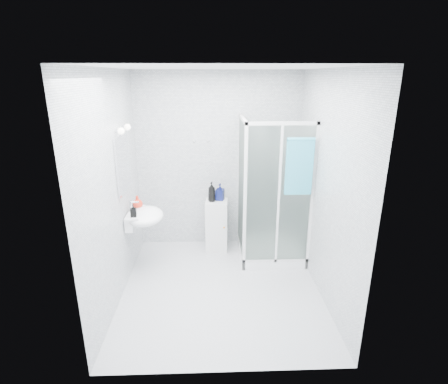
{
  "coord_description": "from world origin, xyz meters",
  "views": [
    {
      "loc": [
        -0.1,
        -3.75,
        2.53
      ],
      "look_at": [
        0.05,
        0.35,
        1.15
      ],
      "focal_mm": 28.0,
      "sensor_mm": 36.0,
      "label": 1
    }
  ],
  "objects_px": {
    "shower_enclosure": "(266,229)",
    "soap_dispenser_orange": "(137,202)",
    "hand_towel": "(299,165)",
    "shampoo_bottle_a": "(212,192)",
    "shampoo_bottle_b": "(220,192)",
    "storage_cabinet": "(217,225)",
    "soap_dispenser_black": "(133,211)",
    "wall_basin": "(144,216)"
  },
  "relations": [
    {
      "from": "storage_cabinet",
      "to": "shampoo_bottle_a",
      "type": "distance_m",
      "value": 0.54
    },
    {
      "from": "storage_cabinet",
      "to": "soap_dispenser_orange",
      "type": "height_order",
      "value": "soap_dispenser_orange"
    },
    {
      "from": "shower_enclosure",
      "to": "shampoo_bottle_a",
      "type": "relative_size",
      "value": 6.87
    },
    {
      "from": "shower_enclosure",
      "to": "shampoo_bottle_b",
      "type": "distance_m",
      "value": 0.86
    },
    {
      "from": "hand_towel",
      "to": "shampoo_bottle_b",
      "type": "distance_m",
      "value": 1.34
    },
    {
      "from": "soap_dispenser_black",
      "to": "shampoo_bottle_b",
      "type": "bearing_deg",
      "value": 36.58
    },
    {
      "from": "hand_towel",
      "to": "shampoo_bottle_a",
      "type": "relative_size",
      "value": 2.46
    },
    {
      "from": "hand_towel",
      "to": "shampoo_bottle_a",
      "type": "xyz_separation_m",
      "value": [
        -1.08,
        0.68,
        -0.56
      ]
    },
    {
      "from": "shampoo_bottle_b",
      "to": "hand_towel",
      "type": "bearing_deg",
      "value": -37.44
    },
    {
      "from": "wall_basin",
      "to": "shampoo_bottle_b",
      "type": "height_order",
      "value": "shampoo_bottle_b"
    },
    {
      "from": "shampoo_bottle_b",
      "to": "soap_dispenser_black",
      "type": "bearing_deg",
      "value": -143.42
    },
    {
      "from": "shower_enclosure",
      "to": "soap_dispenser_orange",
      "type": "xyz_separation_m",
      "value": [
        -1.75,
        -0.19,
        0.5
      ]
    },
    {
      "from": "shampoo_bottle_b",
      "to": "soap_dispenser_black",
      "type": "xyz_separation_m",
      "value": [
        -1.09,
        -0.81,
        0.04
      ]
    },
    {
      "from": "soap_dispenser_orange",
      "to": "soap_dispenser_black",
      "type": "height_order",
      "value": "soap_dispenser_orange"
    },
    {
      "from": "soap_dispenser_black",
      "to": "storage_cabinet",
      "type": "bearing_deg",
      "value": 36.31
    },
    {
      "from": "hand_towel",
      "to": "soap_dispenser_orange",
      "type": "height_order",
      "value": "hand_towel"
    },
    {
      "from": "shower_enclosure",
      "to": "soap_dispenser_black",
      "type": "distance_m",
      "value": 1.87
    },
    {
      "from": "shampoo_bottle_a",
      "to": "hand_towel",
      "type": "bearing_deg",
      "value": -32.28
    },
    {
      "from": "shampoo_bottle_a",
      "to": "shampoo_bottle_b",
      "type": "distance_m",
      "value": 0.13
    },
    {
      "from": "wall_basin",
      "to": "shampoo_bottle_a",
      "type": "xyz_separation_m",
      "value": [
        0.88,
        0.6,
        0.13
      ]
    },
    {
      "from": "storage_cabinet",
      "to": "shampoo_bottle_a",
      "type": "xyz_separation_m",
      "value": [
        -0.07,
        -0.01,
        0.53
      ]
    },
    {
      "from": "wall_basin",
      "to": "hand_towel",
      "type": "height_order",
      "value": "hand_towel"
    },
    {
      "from": "soap_dispenser_orange",
      "to": "hand_towel",
      "type": "bearing_deg",
      "value": -5.87
    },
    {
      "from": "shampoo_bottle_b",
      "to": "soap_dispenser_black",
      "type": "relative_size",
      "value": 1.55
    },
    {
      "from": "storage_cabinet",
      "to": "shower_enclosure",
      "type": "bearing_deg",
      "value": -17.76
    },
    {
      "from": "shampoo_bottle_b",
      "to": "soap_dispenser_orange",
      "type": "bearing_deg",
      "value": -154.55
    },
    {
      "from": "shampoo_bottle_a",
      "to": "soap_dispenser_orange",
      "type": "height_order",
      "value": "shampoo_bottle_a"
    },
    {
      "from": "hand_towel",
      "to": "soap_dispenser_black",
      "type": "xyz_separation_m",
      "value": [
        -2.04,
        -0.08,
        -0.54
      ]
    },
    {
      "from": "wall_basin",
      "to": "hand_towel",
      "type": "xyz_separation_m",
      "value": [
        1.96,
        -0.09,
        0.68
      ]
    },
    {
      "from": "storage_cabinet",
      "to": "shampoo_bottle_b",
      "type": "height_order",
      "value": "shampoo_bottle_b"
    },
    {
      "from": "shampoo_bottle_a",
      "to": "storage_cabinet",
      "type": "bearing_deg",
      "value": 4.52
    },
    {
      "from": "storage_cabinet",
      "to": "shampoo_bottle_b",
      "type": "relative_size",
      "value": 3.13
    },
    {
      "from": "soap_dispenser_orange",
      "to": "storage_cabinet",
      "type": "bearing_deg",
      "value": 24.48
    },
    {
      "from": "shampoo_bottle_a",
      "to": "soap_dispenser_black",
      "type": "xyz_separation_m",
      "value": [
        -0.97,
        -0.76,
        0.02
      ]
    },
    {
      "from": "hand_towel",
      "to": "soap_dispenser_black",
      "type": "bearing_deg",
      "value": -177.87
    },
    {
      "from": "wall_basin",
      "to": "shampoo_bottle_a",
      "type": "distance_m",
      "value": 1.07
    },
    {
      "from": "soap_dispenser_black",
      "to": "shower_enclosure",
      "type": "bearing_deg",
      "value": 15.34
    },
    {
      "from": "shower_enclosure",
      "to": "shampoo_bottle_b",
      "type": "bearing_deg",
      "value": 153.06
    },
    {
      "from": "shampoo_bottle_a",
      "to": "wall_basin",
      "type": "bearing_deg",
      "value": -146.0
    },
    {
      "from": "storage_cabinet",
      "to": "wall_basin",
      "type": "bearing_deg",
      "value": -143.43
    },
    {
      "from": "shower_enclosure",
      "to": "wall_basin",
      "type": "xyz_separation_m",
      "value": [
        -1.66,
        -0.32,
        0.35
      ]
    },
    {
      "from": "wall_basin",
      "to": "hand_towel",
      "type": "distance_m",
      "value": 2.08
    }
  ]
}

